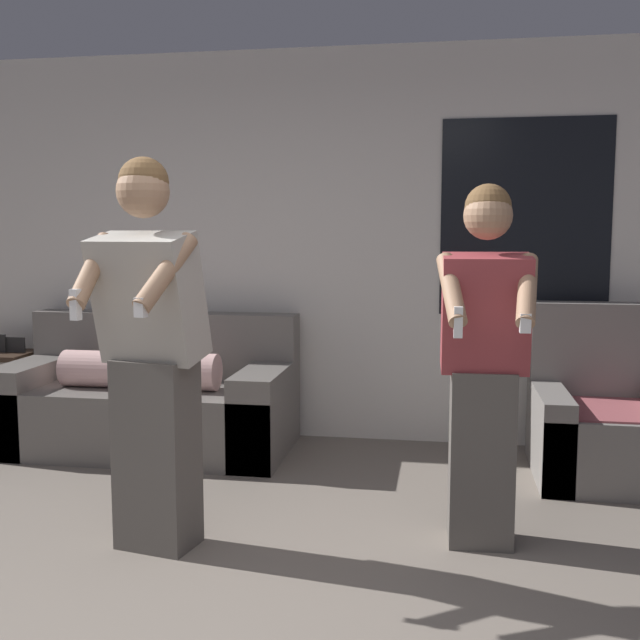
{
  "coord_description": "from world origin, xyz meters",
  "views": [
    {
      "loc": [
        0.81,
        -2.21,
        1.45
      ],
      "look_at": [
        0.25,
        1.11,
        1.06
      ],
      "focal_mm": 42.0,
      "sensor_mm": 36.0,
      "label": 1
    }
  ],
  "objects_px": {
    "couch": "(150,401)",
    "person_right": "(484,364)",
    "person_left": "(151,354)",
    "armchair": "(605,423)"
  },
  "relations": [
    {
      "from": "couch",
      "to": "person_left",
      "type": "relative_size",
      "value": 1.07
    },
    {
      "from": "couch",
      "to": "person_right",
      "type": "relative_size",
      "value": 1.14
    },
    {
      "from": "person_left",
      "to": "couch",
      "type": "bearing_deg",
      "value": 112.94
    },
    {
      "from": "armchair",
      "to": "person_left",
      "type": "relative_size",
      "value": 0.57
    },
    {
      "from": "armchair",
      "to": "person_left",
      "type": "xyz_separation_m",
      "value": [
        -2.26,
        -1.44,
        0.59
      ]
    },
    {
      "from": "armchair",
      "to": "person_left",
      "type": "distance_m",
      "value": 2.74
    },
    {
      "from": "couch",
      "to": "person_left",
      "type": "bearing_deg",
      "value": -67.06
    },
    {
      "from": "person_left",
      "to": "person_right",
      "type": "xyz_separation_m",
      "value": [
        1.48,
        0.29,
        -0.05
      ]
    },
    {
      "from": "person_right",
      "to": "armchair",
      "type": "bearing_deg",
      "value": 56.05
    },
    {
      "from": "couch",
      "to": "person_right",
      "type": "distance_m",
      "value": 2.53
    }
  ]
}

